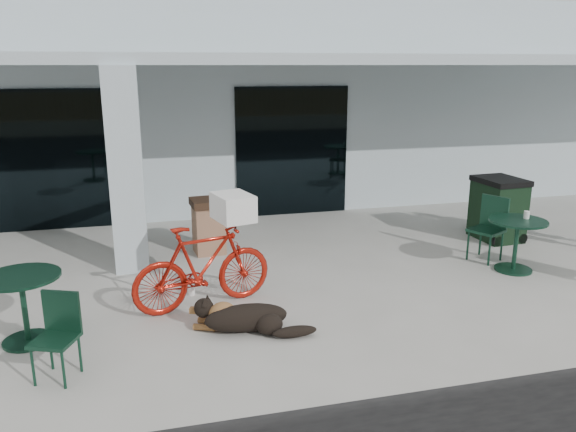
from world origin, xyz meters
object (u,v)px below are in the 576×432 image
object	(u,v)px
bicycle	(203,266)
cafe_chair_near	(54,339)
dog	(246,316)
cafe_table_near	(25,309)
cafe_table_far	(516,245)
wheeled_bin	(498,209)
cafe_chair_far_b	(486,229)
trash_receptacle	(209,226)

from	to	relation	value
bicycle	cafe_chair_near	xyz separation A→B (m)	(-1.64, -1.42, -0.12)
dog	cafe_table_near	size ratio (longest dim) A/B	1.33
dog	cafe_table_far	bearing A→B (deg)	36.60
dog	wheeled_bin	world-z (taller)	wheeled_bin
cafe_chair_far_b	cafe_table_far	bearing A→B (deg)	-9.45
cafe_chair_far_b	trash_receptacle	distance (m)	4.61
cafe_table_far	cafe_chair_far_b	world-z (taller)	cafe_chair_far_b
dog	cafe_table_far	xyz separation A→B (m)	(4.43, 1.03, 0.22)
cafe_chair_far_b	wheeled_bin	distance (m)	1.33
cafe_chair_near	dog	bearing A→B (deg)	38.40
bicycle	trash_receptacle	distance (m)	2.26
cafe_chair_far_b	trash_receptacle	world-z (taller)	cafe_chair_far_b
cafe_chair_near	cafe_chair_far_b	xyz separation A→B (m)	(6.32, 2.15, 0.08)
cafe_table_far	cafe_chair_far_b	distance (m)	0.58
dog	cafe_table_far	distance (m)	4.55
wheeled_bin	dog	bearing A→B (deg)	-157.07
bicycle	cafe_table_far	distance (m)	4.86
cafe_table_far	wheeled_bin	world-z (taller)	wheeled_bin
cafe_chair_near	wheeled_bin	size ratio (longest dim) A/B	0.78
cafe_table_near	cafe_chair_near	distance (m)	1.04
cafe_table_near	cafe_table_far	size ratio (longest dim) A/B	1.00
cafe_table_near	cafe_chair_near	world-z (taller)	cafe_chair_near
trash_receptacle	wheeled_bin	distance (m)	5.26
dog	cafe_table_near	world-z (taller)	cafe_table_near
trash_receptacle	wheeled_bin	size ratio (longest dim) A/B	0.82
trash_receptacle	wheeled_bin	bearing A→B (deg)	-5.60
cafe_chair_near	wheeled_bin	xyz separation A→B (m)	(7.20, 3.15, 0.13)
cafe_table_far	bicycle	bearing A→B (deg)	-177.80
cafe_table_far	wheeled_bin	size ratio (longest dim) A/B	0.76
cafe_chair_near	cafe_table_far	world-z (taller)	cafe_chair_near
bicycle	wheeled_bin	distance (m)	5.82
bicycle	dog	size ratio (longest dim) A/B	1.63
cafe_table_near	cafe_table_far	xyz separation A→B (m)	(6.94, 0.68, -0.00)
dog	cafe_chair_near	size ratio (longest dim) A/B	1.31
dog	trash_receptacle	world-z (taller)	trash_receptacle
cafe_table_far	cafe_chair_far_b	xyz separation A→B (m)	(-0.17, 0.54, 0.12)
wheeled_bin	trash_receptacle	bearing A→B (deg)	170.82
cafe_table_near	cafe_chair_near	size ratio (longest dim) A/B	0.98
dog	cafe_chair_near	distance (m)	2.16
trash_receptacle	bicycle	bearing A→B (deg)	-98.19
cafe_chair_near	trash_receptacle	world-z (taller)	trash_receptacle
cafe_chair_far_b	trash_receptacle	xyz separation A→B (m)	(-4.35, 1.51, -0.05)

